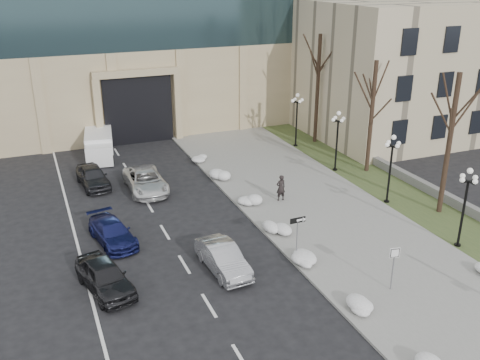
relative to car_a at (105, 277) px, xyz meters
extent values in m
plane|color=black|center=(10.73, -9.14, -0.75)|extent=(160.00, 160.00, 0.00)
cube|color=gray|center=(14.23, 4.86, -0.69)|extent=(9.00, 40.00, 0.12)
cube|color=gray|center=(9.73, 4.86, -0.68)|extent=(0.30, 40.00, 0.14)
cube|color=#384B25|center=(20.73, 4.86, -0.70)|extent=(4.00, 40.00, 0.10)
cube|color=slate|center=(22.73, 6.86, -0.40)|extent=(0.50, 30.00, 0.70)
cube|color=tan|center=(8.73, 32.86, 3.25)|extent=(40.00, 20.00, 8.00)
cube|color=black|center=(6.73, 23.86, 2.25)|extent=(6.00, 2.50, 6.00)
cube|color=tan|center=(6.73, 22.46, 5.55)|extent=(7.50, 0.60, 0.60)
cube|color=tan|center=(3.23, 22.46, 2.25)|extent=(0.60, 0.60, 6.00)
cube|color=tan|center=(10.23, 22.46, 2.25)|extent=(0.60, 0.60, 6.00)
cube|color=#C1B090|center=(32.73, 18.86, 5.25)|extent=(22.00, 18.00, 12.00)
cube|color=black|center=(24.73, 9.86, 1.75)|extent=(1.40, 0.25, 2.00)
cube|color=black|center=(28.73, 9.86, 1.75)|extent=(1.40, 0.25, 2.00)
cube|color=black|center=(32.73, 9.86, 1.75)|extent=(1.40, 0.25, 2.00)
cube|color=black|center=(24.73, 9.86, 5.25)|extent=(1.40, 0.25, 2.00)
cube|color=black|center=(28.73, 9.86, 5.25)|extent=(1.40, 0.25, 2.00)
cube|color=black|center=(24.73, 9.86, 8.75)|extent=(1.40, 0.25, 2.00)
cube|color=black|center=(28.73, 9.86, 8.75)|extent=(1.40, 0.25, 2.00)
imported|color=black|center=(0.00, 0.00, 0.00)|extent=(2.76, 4.72, 1.51)
imported|color=#A0A2A8|center=(5.94, -0.46, -0.04)|extent=(1.83, 4.43, 1.43)
imported|color=navy|center=(1.17, 4.78, -0.11)|extent=(2.58, 4.68, 1.28)
imported|color=silver|center=(4.66, 11.60, -0.01)|extent=(2.48, 5.36, 1.49)
imported|color=#28292D|center=(1.34, 13.82, 0.00)|extent=(2.22, 4.59, 1.51)
imported|color=black|center=(12.57, 6.26, 0.26)|extent=(0.66, 0.44, 1.80)
cube|color=white|center=(2.87, 20.96, 0.23)|extent=(2.86, 5.18, 1.97)
cube|color=white|center=(2.44, 18.05, 0.13)|extent=(2.27, 1.86, 1.57)
cylinder|color=black|center=(1.49, 18.38, -0.41)|extent=(0.34, 0.72, 0.69)
cylinder|color=black|center=(3.44, 18.10, -0.41)|extent=(0.34, 0.72, 0.69)
cylinder|color=black|center=(2.11, 22.57, -0.41)|extent=(0.34, 0.72, 0.69)
cylinder|color=black|center=(4.06, 22.28, -0.41)|extent=(0.34, 0.72, 0.69)
cylinder|color=slate|center=(9.95, -0.94, 0.48)|extent=(0.06, 0.06, 2.46)
cube|color=black|center=(9.95, -0.94, 1.62)|extent=(0.90, 0.05, 0.30)
cube|color=white|center=(10.10, -0.97, 1.62)|extent=(0.43, 0.02, 0.11)
cone|color=white|center=(10.33, -0.97, 1.62)|extent=(0.21, 0.25, 0.25)
cylinder|color=slate|center=(12.79, -5.35, 0.42)|extent=(0.06, 0.06, 2.34)
cube|color=white|center=(12.79, -5.35, 1.37)|extent=(0.51, 0.14, 0.51)
cube|color=black|center=(12.79, -5.38, 1.37)|extent=(0.44, 0.10, 0.45)
cube|color=white|center=(12.78, -5.38, 1.37)|extent=(0.38, 0.09, 0.38)
ellipsoid|color=white|center=(10.19, -6.25, -0.45)|extent=(1.10, 1.60, 0.36)
ellipsoid|color=white|center=(9.96, -1.57, -0.45)|extent=(1.10, 1.60, 0.36)
ellipsoid|color=white|center=(10.25, 1.99, -0.45)|extent=(1.10, 1.60, 0.36)
ellipsoid|color=white|center=(10.41, 6.32, -0.45)|extent=(1.10, 1.60, 0.36)
ellipsoid|color=white|center=(10.07, 11.45, -0.45)|extent=(1.10, 1.60, 0.36)
ellipsoid|color=white|center=(10.13, 16.03, -0.45)|extent=(1.10, 1.60, 0.36)
cylinder|color=black|center=(19.03, -3.14, -0.65)|extent=(0.36, 0.36, 0.20)
cylinder|color=black|center=(19.03, -3.14, 1.25)|extent=(0.14, 0.14, 4.00)
cylinder|color=black|center=(19.03, -3.14, 3.25)|extent=(0.10, 0.90, 0.10)
cylinder|color=black|center=(19.03, -3.14, 3.25)|extent=(0.90, 0.10, 0.10)
sphere|color=white|center=(19.03, -3.14, 3.85)|extent=(0.32, 0.32, 0.32)
sphere|color=white|center=(19.48, -3.14, 3.40)|extent=(0.28, 0.28, 0.28)
sphere|color=white|center=(18.58, -3.14, 3.40)|extent=(0.28, 0.28, 0.28)
sphere|color=white|center=(19.03, -2.69, 3.40)|extent=(0.28, 0.28, 0.28)
sphere|color=white|center=(19.03, -3.59, 3.40)|extent=(0.28, 0.28, 0.28)
cylinder|color=black|center=(19.03, 3.36, -0.65)|extent=(0.36, 0.36, 0.20)
cylinder|color=black|center=(19.03, 3.36, 1.25)|extent=(0.14, 0.14, 4.00)
cylinder|color=black|center=(19.03, 3.36, 3.25)|extent=(0.10, 0.90, 0.10)
cylinder|color=black|center=(19.03, 3.36, 3.25)|extent=(0.90, 0.10, 0.10)
sphere|color=white|center=(19.03, 3.36, 3.85)|extent=(0.32, 0.32, 0.32)
sphere|color=white|center=(19.48, 3.36, 3.40)|extent=(0.28, 0.28, 0.28)
sphere|color=white|center=(18.58, 3.36, 3.40)|extent=(0.28, 0.28, 0.28)
sphere|color=white|center=(19.03, 3.81, 3.40)|extent=(0.28, 0.28, 0.28)
sphere|color=white|center=(19.03, 2.91, 3.40)|extent=(0.28, 0.28, 0.28)
cylinder|color=black|center=(19.03, 9.86, -0.65)|extent=(0.36, 0.36, 0.20)
cylinder|color=black|center=(19.03, 9.86, 1.25)|extent=(0.14, 0.14, 4.00)
cylinder|color=black|center=(19.03, 9.86, 3.25)|extent=(0.10, 0.90, 0.10)
cylinder|color=black|center=(19.03, 9.86, 3.25)|extent=(0.90, 0.10, 0.10)
sphere|color=white|center=(19.03, 9.86, 3.85)|extent=(0.32, 0.32, 0.32)
sphere|color=white|center=(19.48, 9.86, 3.40)|extent=(0.28, 0.28, 0.28)
sphere|color=white|center=(18.58, 9.86, 3.40)|extent=(0.28, 0.28, 0.28)
sphere|color=white|center=(19.03, 10.31, 3.40)|extent=(0.28, 0.28, 0.28)
sphere|color=white|center=(19.03, 9.41, 3.40)|extent=(0.28, 0.28, 0.28)
cylinder|color=black|center=(19.03, 16.36, -0.65)|extent=(0.36, 0.36, 0.20)
cylinder|color=black|center=(19.03, 16.36, 1.25)|extent=(0.14, 0.14, 4.00)
cylinder|color=black|center=(19.03, 16.36, 3.25)|extent=(0.10, 0.90, 0.10)
cylinder|color=black|center=(19.03, 16.36, 3.25)|extent=(0.90, 0.10, 0.10)
sphere|color=white|center=(19.03, 16.36, 3.85)|extent=(0.32, 0.32, 0.32)
sphere|color=white|center=(19.48, 16.36, 3.40)|extent=(0.28, 0.28, 0.28)
sphere|color=white|center=(18.58, 16.36, 3.40)|extent=(0.28, 0.28, 0.28)
sphere|color=white|center=(19.03, 16.81, 3.40)|extent=(0.28, 0.28, 0.28)
sphere|color=white|center=(19.03, 15.91, 3.40)|extent=(0.28, 0.28, 0.28)
cylinder|color=black|center=(21.23, 0.86, 3.75)|extent=(0.32, 0.32, 9.00)
cylinder|color=black|center=(21.23, 8.86, 3.50)|extent=(0.32, 0.32, 8.50)
cylinder|color=black|center=(21.23, 16.86, 4.00)|extent=(0.32, 0.32, 9.50)
camera|label=1|loc=(-2.36, -23.08, 13.92)|focal=40.00mm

